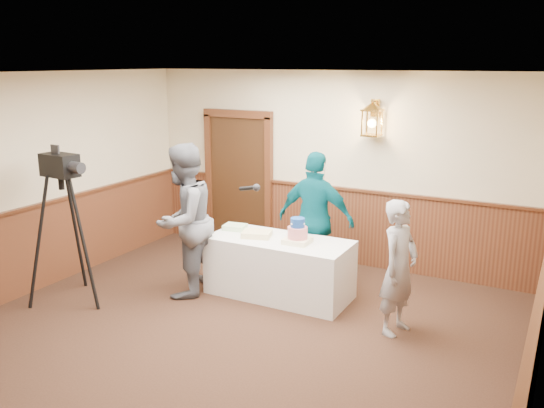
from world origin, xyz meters
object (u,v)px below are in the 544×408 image
at_px(display_table, 279,267).
at_px(interviewer, 184,221).
at_px(baker, 399,268).
at_px(assistant_p, 316,219).
at_px(tv_camera_rig, 66,237).
at_px(tiered_cake, 298,233).
at_px(sheet_cake_green, 235,227).
at_px(sheet_cake_yellow, 257,234).

relative_size(display_table, interviewer, 0.92).
relative_size(baker, assistant_p, 0.83).
bearing_deg(tv_camera_rig, tiered_cake, 33.10).
bearing_deg(baker, tiered_cake, 92.28).
bearing_deg(tiered_cake, assistant_p, 91.91).
bearing_deg(sheet_cake_green, tiered_cake, -7.92).
bearing_deg(sheet_cake_green, assistant_p, 25.67).
xyz_separation_m(display_table, tiered_cake, (0.27, -0.03, 0.50)).
bearing_deg(assistant_p, tiered_cake, 92.11).
height_order(tiered_cake, assistant_p, assistant_p).
relative_size(display_table, sheet_cake_yellow, 5.05).
bearing_deg(tiered_cake, baker, -11.39).
distance_m(sheet_cake_yellow, tv_camera_rig, 2.34).
bearing_deg(tiered_cake, tv_camera_rig, -151.56).
bearing_deg(tv_camera_rig, baker, 20.33).
height_order(baker, assistant_p, assistant_p).
bearing_deg(sheet_cake_green, sheet_cake_yellow, -19.42).
xyz_separation_m(interviewer, tv_camera_rig, (-1.13, -0.87, -0.14)).
relative_size(sheet_cake_yellow, tv_camera_rig, 0.19).
height_order(sheet_cake_green, interviewer, interviewer).
bearing_deg(baker, interviewer, 108.03).
distance_m(sheet_cake_green, interviewer, 0.74).
height_order(display_table, interviewer, interviewer).
relative_size(sheet_cake_yellow, interviewer, 0.18).
bearing_deg(display_table, baker, -10.66).
relative_size(display_table, sheet_cake_green, 6.38).
xyz_separation_m(interviewer, baker, (2.70, 0.21, -0.22)).
xyz_separation_m(display_table, baker, (1.61, -0.30, 0.38)).
xyz_separation_m(baker, assistant_p, (-1.37, 0.87, 0.15)).
relative_size(tiered_cake, sheet_cake_green, 1.13).
relative_size(display_table, tiered_cake, 5.66).
bearing_deg(tv_camera_rig, interviewer, 42.16).
height_order(tiered_cake, interviewer, interviewer).
height_order(sheet_cake_yellow, interviewer, interviewer).
bearing_deg(tiered_cake, interviewer, -160.58).
distance_m(display_table, baker, 1.68).
relative_size(baker, tv_camera_rig, 0.81).
height_order(display_table, tiered_cake, tiered_cake).
relative_size(tiered_cake, assistant_p, 0.18).
xyz_separation_m(tiered_cake, sheet_cake_yellow, (-0.57, -0.01, -0.09)).
bearing_deg(sheet_cake_green, interviewer, -121.02).
height_order(interviewer, baker, interviewer).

